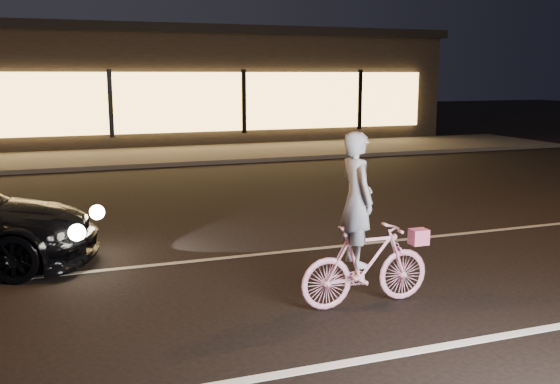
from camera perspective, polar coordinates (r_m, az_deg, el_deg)
name	(u,v)px	position (r m, az deg, el deg)	size (l,w,h in m)	color
ground	(243,311)	(6.88, -3.44, -10.85)	(90.00, 90.00, 0.00)	black
lane_stripe_near	(293,372)	(5.58, 1.16, -16.16)	(60.00, 0.12, 0.01)	silver
lane_stripe_far	(201,260)	(8.71, -7.24, -6.21)	(60.00, 0.10, 0.01)	gray
sidewalk	(119,158)	(19.38, -14.55, 3.05)	(30.00, 4.00, 0.12)	#383533
storefront	(100,84)	(25.17, -16.15, 9.43)	(25.40, 8.42, 4.20)	black
cyclist	(363,245)	(6.89, 7.64, -4.86)	(1.54, 0.53, 1.94)	#E13D82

